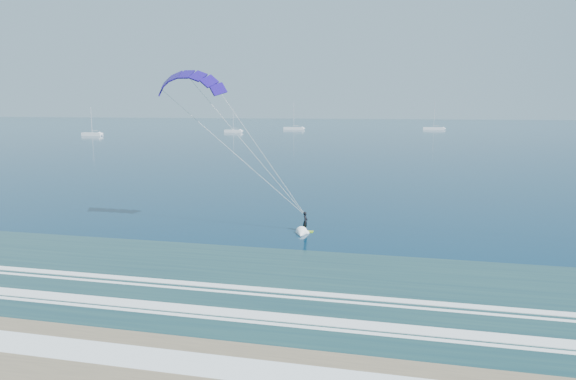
{
  "coord_description": "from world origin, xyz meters",
  "views": [
    {
      "loc": [
        12.73,
        -20.58,
        11.61
      ],
      "look_at": [
        2.82,
        22.62,
        4.33
      ],
      "focal_mm": 32.0,
      "sensor_mm": 36.0,
      "label": 1
    }
  ],
  "objects_px": {
    "sailboat_0": "(92,134)",
    "sailboat_3": "(434,128)",
    "kitesurfer_rig": "(244,144)",
    "sailboat_1": "(233,131)",
    "sailboat_2": "(294,128)"
  },
  "relations": [
    {
      "from": "sailboat_1",
      "to": "sailboat_3",
      "type": "height_order",
      "value": "sailboat_3"
    },
    {
      "from": "sailboat_2",
      "to": "sailboat_3",
      "type": "relative_size",
      "value": 0.98
    },
    {
      "from": "sailboat_1",
      "to": "sailboat_3",
      "type": "relative_size",
      "value": 0.79
    },
    {
      "from": "kitesurfer_rig",
      "to": "sailboat_0",
      "type": "height_order",
      "value": "kitesurfer_rig"
    },
    {
      "from": "kitesurfer_rig",
      "to": "sailboat_2",
      "type": "bearing_deg",
      "value": 101.06
    },
    {
      "from": "sailboat_0",
      "to": "sailboat_3",
      "type": "distance_m",
      "value": 157.86
    },
    {
      "from": "sailboat_0",
      "to": "kitesurfer_rig",
      "type": "bearing_deg",
      "value": -52.01
    },
    {
      "from": "sailboat_3",
      "to": "sailboat_1",
      "type": "bearing_deg",
      "value": -151.63
    },
    {
      "from": "sailboat_1",
      "to": "sailboat_2",
      "type": "height_order",
      "value": "sailboat_2"
    },
    {
      "from": "kitesurfer_rig",
      "to": "sailboat_3",
      "type": "distance_m",
      "value": 221.75
    },
    {
      "from": "sailboat_0",
      "to": "sailboat_3",
      "type": "relative_size",
      "value": 0.82
    },
    {
      "from": "kitesurfer_rig",
      "to": "sailboat_2",
      "type": "relative_size",
      "value": 1.18
    },
    {
      "from": "kitesurfer_rig",
      "to": "sailboat_0",
      "type": "xyz_separation_m",
      "value": [
        -106.66,
        136.55,
        -7.58
      ]
    },
    {
      "from": "kitesurfer_rig",
      "to": "sailboat_1",
      "type": "height_order",
      "value": "kitesurfer_rig"
    },
    {
      "from": "kitesurfer_rig",
      "to": "sailboat_1",
      "type": "xyz_separation_m",
      "value": [
        -60.39,
        172.52,
        -7.58
      ]
    }
  ]
}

